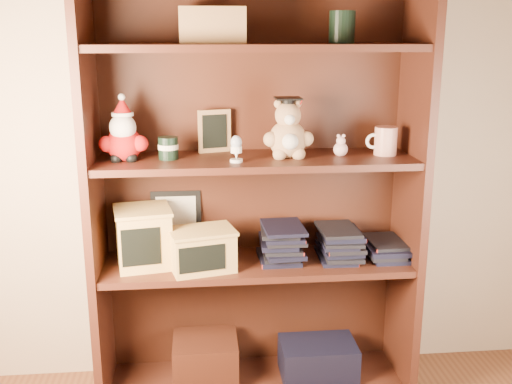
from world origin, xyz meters
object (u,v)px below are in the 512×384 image
at_px(teacher_mug, 385,141).
at_px(bookcase, 254,199).
at_px(grad_teddy_bear, 288,134).
at_px(treats_box, 143,237).

bearing_deg(teacher_mug, bookcase, 173.97).
bearing_deg(grad_teddy_bear, treats_box, 179.38).
distance_m(bookcase, grad_teddy_bear, 0.29).
bearing_deg(treats_box, bookcase, 7.10).
xyz_separation_m(bookcase, teacher_mug, (0.48, -0.05, 0.22)).
distance_m(bookcase, teacher_mug, 0.53).
bearing_deg(treats_box, teacher_mug, 0.06).
xyz_separation_m(teacher_mug, treats_box, (-0.89, -0.00, -0.34)).
height_order(bookcase, teacher_mug, bookcase).
height_order(grad_teddy_bear, teacher_mug, grad_teddy_bear).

